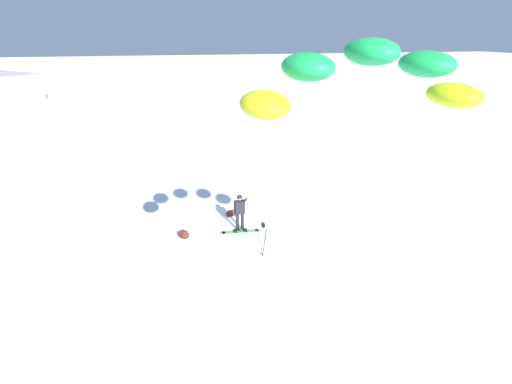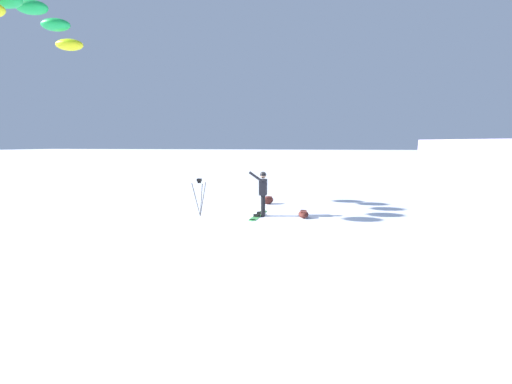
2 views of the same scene
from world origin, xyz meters
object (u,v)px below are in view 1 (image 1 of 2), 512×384
object	(u,v)px
gear_bag_small	(233,213)
snowboarder	(240,209)
gear_bag_large	(184,234)
camera_tripod	(263,233)
snowboard	(240,231)
traction_kite	(368,77)

from	to	relation	value
gear_bag_small	snowboarder	bearing A→B (deg)	91.65
gear_bag_large	camera_tripod	distance (m)	3.61
snowboard	camera_tripod	xyz separation A→B (m)	(-0.44, 2.09, 0.97)
snowboarder	traction_kite	distance (m)	10.54
snowboarder	gear_bag_large	size ratio (longest dim) A/B	2.72
traction_kite	snowboard	bearing A→B (deg)	-86.32
snowboarder	gear_bag_large	distance (m)	2.54
snowboard	gear_bag_small	distance (m)	1.66
traction_kite	gear_bag_large	xyz separation A→B (m)	(2.92, -8.35, -7.01)
gear_bag_large	camera_tripod	world-z (taller)	camera_tripod
gear_bag_small	camera_tripod	bearing A→B (deg)	96.92
snowboard	gear_bag_small	xyz separation A→B (m)	(0.02, -1.66, 0.11)
snowboard	gear_bag_small	world-z (taller)	gear_bag_small
gear_bag_large	camera_tripod	xyz separation A→B (m)	(-2.82, 2.11, 0.81)
snowboarder	camera_tripod	world-z (taller)	snowboarder
snowboarder	camera_tripod	size ratio (longest dim) A/B	1.20
snowboard	gear_bag_large	bearing A→B (deg)	-0.33
gear_bag_large	snowboard	bearing A→B (deg)	179.67
snowboarder	camera_tripod	xyz separation A→B (m)	(-0.41, 2.27, -0.01)
gear_bag_large	camera_tripod	bearing A→B (deg)	143.21
snowboarder	snowboard	distance (m)	0.99
snowboard	camera_tripod	size ratio (longest dim) A/B	1.29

